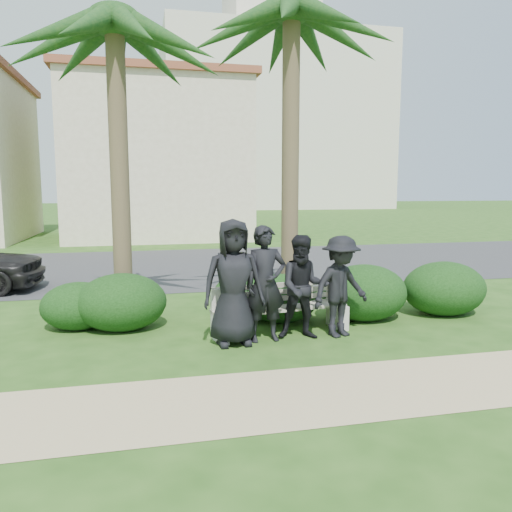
% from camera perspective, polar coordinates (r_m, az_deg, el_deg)
% --- Properties ---
extents(ground, '(160.00, 160.00, 0.00)m').
position_cam_1_polar(ground, '(7.45, 1.59, -10.17)').
color(ground, '#234814').
rests_on(ground, ground).
extents(footpath, '(30.00, 1.60, 0.01)m').
position_cam_1_polar(footpath, '(5.83, 6.16, -15.40)').
color(footpath, tan).
rests_on(footpath, ground).
extents(asphalt_street, '(160.00, 8.00, 0.01)m').
position_cam_1_polar(asphalt_street, '(15.15, -5.98, -1.04)').
color(asphalt_street, '#2D2D30').
rests_on(asphalt_street, ground).
extents(stucco_bldg_right, '(8.40, 8.40, 7.30)m').
position_cam_1_polar(stucco_bldg_right, '(24.92, -11.25, 10.70)').
color(stucco_bldg_right, beige).
rests_on(stucco_bldg_right, ground).
extents(hotel_tower, '(26.00, 18.00, 37.30)m').
position_cam_1_polar(hotel_tower, '(64.81, 1.49, 17.55)').
color(hotel_tower, beige).
rests_on(hotel_tower, ground).
extents(park_bench, '(2.25, 0.82, 0.76)m').
position_cam_1_polar(park_bench, '(7.96, 2.85, -6.43)').
color(park_bench, gray).
rests_on(park_bench, ground).
extents(man_a, '(0.93, 0.62, 1.86)m').
position_cam_1_polar(man_a, '(7.30, -2.59, -3.01)').
color(man_a, black).
rests_on(man_a, ground).
extents(man_b, '(0.67, 0.47, 1.75)m').
position_cam_1_polar(man_b, '(7.47, 1.09, -3.19)').
color(man_b, black).
rests_on(man_b, ground).
extents(man_c, '(0.88, 0.74, 1.60)m').
position_cam_1_polar(man_c, '(7.63, 5.46, -3.58)').
color(man_c, black).
rests_on(man_c, ground).
extents(man_d, '(1.15, 0.88, 1.58)m').
position_cam_1_polar(man_d, '(7.82, 9.63, -3.45)').
color(man_d, black).
rests_on(man_d, ground).
extents(hedge_a, '(1.22, 1.00, 0.79)m').
position_cam_1_polar(hedge_a, '(8.74, -19.62, -5.24)').
color(hedge_a, black).
rests_on(hedge_a, ground).
extents(hedge_b, '(1.46, 1.20, 0.95)m').
position_cam_1_polar(hedge_b, '(8.46, -15.12, -4.93)').
color(hedge_b, black).
rests_on(hedge_b, ground).
extents(hedge_c, '(1.34, 1.11, 0.87)m').
position_cam_1_polar(hedge_c, '(8.88, -0.66, -4.33)').
color(hedge_c, black).
rests_on(hedge_c, ground).
extents(hedge_d, '(1.30, 1.08, 0.85)m').
position_cam_1_polar(hedge_d, '(8.68, 2.92, -4.69)').
color(hedge_d, black).
rests_on(hedge_d, ground).
extents(hedge_e, '(1.53, 1.27, 1.00)m').
position_cam_1_polar(hedge_e, '(9.00, 12.24, -3.93)').
color(hedge_e, black).
rests_on(hedge_e, ground).
extents(hedge_f, '(1.53, 1.27, 1.00)m').
position_cam_1_polar(hedge_f, '(9.79, 20.71, -3.32)').
color(hedge_f, black).
rests_on(hedge_f, ground).
extents(palm_left, '(3.00, 3.00, 5.95)m').
position_cam_1_polar(palm_left, '(9.40, -15.89, 24.04)').
color(palm_left, brown).
rests_on(palm_left, ground).
extents(palm_right, '(3.00, 3.00, 6.39)m').
position_cam_1_polar(palm_right, '(9.93, 4.10, 25.95)').
color(palm_right, brown).
rests_on(palm_right, ground).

